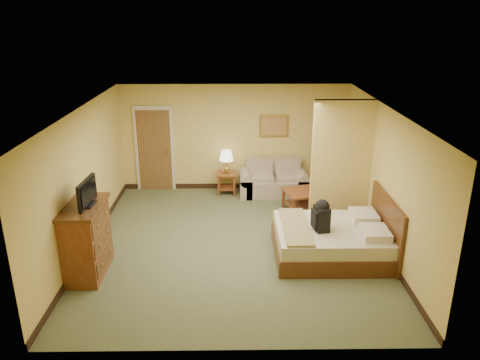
{
  "coord_description": "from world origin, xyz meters",
  "views": [
    {
      "loc": [
        -0.01,
        -8.03,
        4.21
      ],
      "look_at": [
        0.1,
        0.6,
        1.08
      ],
      "focal_mm": 35.0,
      "sensor_mm": 36.0,
      "label": 1
    }
  ],
  "objects_px": {
    "loveseat": "(274,184)",
    "dresser": "(86,239)",
    "coffee_table": "(302,197)",
    "bed": "(335,240)"
  },
  "relations": [
    {
      "from": "coffee_table",
      "to": "bed",
      "type": "distance_m",
      "value": 2.01
    },
    {
      "from": "dresser",
      "to": "bed",
      "type": "bearing_deg",
      "value": 7.44
    },
    {
      "from": "coffee_table",
      "to": "loveseat",
      "type": "bearing_deg",
      "value": 116.96
    },
    {
      "from": "loveseat",
      "to": "coffee_table",
      "type": "relative_size",
      "value": 1.81
    },
    {
      "from": "loveseat",
      "to": "dresser",
      "type": "bearing_deg",
      "value": -133.64
    },
    {
      "from": "dresser",
      "to": "bed",
      "type": "xyz_separation_m",
      "value": [
        4.29,
        0.56,
        -0.32
      ]
    },
    {
      "from": "bed",
      "to": "coffee_table",
      "type": "bearing_deg",
      "value": 99.44
    },
    {
      "from": "loveseat",
      "to": "dresser",
      "type": "distance_m",
      "value": 4.98
    },
    {
      "from": "loveseat",
      "to": "coffee_table",
      "type": "height_order",
      "value": "loveseat"
    },
    {
      "from": "loveseat",
      "to": "dresser",
      "type": "xyz_separation_m",
      "value": [
        -3.43,
        -3.6,
        0.36
      ]
    }
  ]
}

